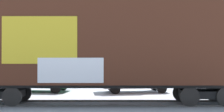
% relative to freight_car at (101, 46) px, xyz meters
% --- Properties ---
extents(ground_plane, '(260.00, 260.00, 0.00)m').
position_rel_freight_car_xyz_m(ground_plane, '(0.67, 0.00, -2.88)').
color(ground_plane, silver).
extents(track, '(60.01, 2.78, 0.08)m').
position_rel_freight_car_xyz_m(track, '(0.38, 0.00, -2.84)').
color(track, '#4C4742').
rests_on(track, ground_plane).
extents(freight_car, '(15.01, 3.12, 5.09)m').
position_rel_freight_car_xyz_m(freight_car, '(0.00, 0.00, 0.00)').
color(freight_car, '#472316').
rests_on(freight_car, ground_plane).
extents(flagpole, '(0.61, 1.28, 9.94)m').
position_rel_freight_car_xyz_m(flagpole, '(1.65, 11.85, 3.09)').
color(flagpole, silver).
rests_on(flagpole, ground_plane).
extents(hillside, '(136.95, 39.19, 12.75)m').
position_rel_freight_car_xyz_m(hillside, '(0.69, 61.41, 1.18)').
color(hillside, silver).
rests_on(hillside, ground_plane).
extents(parked_car_green, '(4.71, 2.33, 1.63)m').
position_rel_freight_car_xyz_m(parked_car_green, '(-4.68, 4.91, -2.04)').
color(parked_car_green, '#1E5933').
rests_on(parked_car_green, ground_plane).
extents(parked_car_silver, '(4.72, 2.39, 1.57)m').
position_rel_freight_car_xyz_m(parked_car_silver, '(2.00, 4.63, -2.06)').
color(parked_car_silver, '#B7BABF').
rests_on(parked_car_silver, ground_plane).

